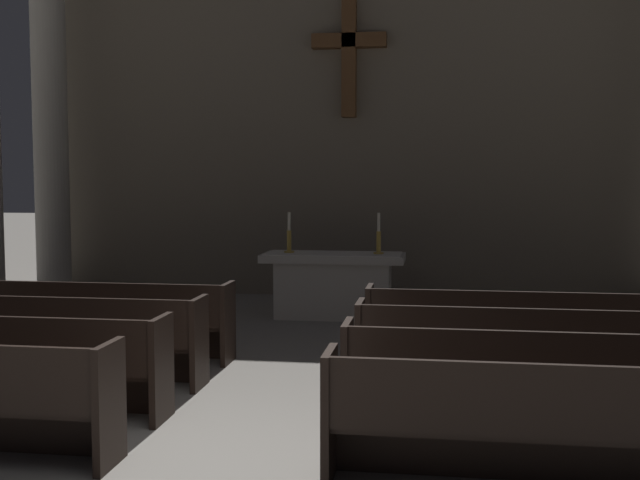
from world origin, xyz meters
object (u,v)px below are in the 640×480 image
pew_left_row_3 (48,338)px  candlestick_right (379,241)px  pew_right_row_2 (547,384)px  altar (333,284)px  column_left_fourth (50,114)px  candlestick_left (289,240)px  pew_right_row_3 (531,354)px  pew_right_row_1 (569,427)px  pew_right_row_4 (519,331)px  pew_left_row_4 (94,319)px

pew_left_row_3 → candlestick_right: candlestick_right is taller
pew_right_row_2 → altar: altar is taller
column_left_fourth → candlestick_left: column_left_fourth is taller
pew_right_row_2 → pew_right_row_3: bearing=90.0°
pew_right_row_2 → pew_right_row_3: size_ratio=1.00×
candlestick_right → column_left_fourth: bearing=168.2°
pew_right_row_1 → pew_right_row_2: (0.00, 1.12, 0.00)m
pew_left_row_3 → column_left_fourth: bearing=116.7°
pew_right_row_1 → altar: (-2.49, 6.54, 0.06)m
column_left_fourth → candlestick_left: bearing=-15.3°
pew_right_row_4 → candlestick_right: size_ratio=5.35×
pew_right_row_4 → candlestick_right: 3.72m
pew_right_row_4 → column_left_fourth: 9.38m
pew_left_row_4 → pew_right_row_1: (4.98, -3.36, 0.00)m
pew_right_row_2 → pew_left_row_3: bearing=167.3°
pew_right_row_2 → candlestick_right: bearing=108.3°
candlestick_right → pew_right_row_4: bearing=-60.6°
pew_right_row_3 → candlestick_right: candlestick_right is taller
pew_right_row_2 → column_left_fourth: 10.62m
pew_left_row_3 → column_left_fourth: size_ratio=0.50×
pew_right_row_1 → pew_left_row_4: bearing=146.0°
pew_right_row_3 → pew_right_row_4: (0.00, 1.12, 0.00)m
pew_left_row_3 → pew_right_row_4: 5.11m
pew_right_row_1 → pew_right_row_3: 2.24m
pew_left_row_4 → pew_right_row_2: bearing=-24.2°
pew_right_row_2 → candlestick_left: (-3.19, 5.42, 0.73)m
pew_right_row_1 → pew_right_row_4: (0.00, 3.36, 0.00)m
pew_right_row_1 → pew_right_row_4: 3.36m
pew_right_row_3 → candlestick_right: bearing=112.6°
altar → candlestick_right: (0.70, 0.00, 0.68)m
pew_right_row_4 → pew_right_row_3: bearing=-90.0°
pew_left_row_3 → pew_right_row_1: size_ratio=1.00×
pew_right_row_1 → column_left_fourth: 11.36m
pew_left_row_3 → pew_right_row_3: 4.98m
pew_left_row_4 → pew_right_row_2: 5.46m
candlestick_right → pew_right_row_3: bearing=-67.4°
pew_left_row_3 → candlestick_right: size_ratio=5.35×
pew_right_row_4 → altar: altar is taller
candlestick_right → pew_left_row_3: bearing=-126.6°
pew_right_row_4 → pew_left_row_4: bearing=180.0°
pew_left_row_3 → pew_left_row_4: (0.00, 1.12, 0.00)m
pew_right_row_1 → pew_right_row_2: size_ratio=1.00×
pew_left_row_4 → pew_right_row_1: same height
pew_right_row_4 → candlestick_left: bearing=135.1°
pew_left_row_4 → candlestick_right: candlestick_right is taller
pew_right_row_3 → altar: bearing=120.1°
altar → pew_right_row_4: bearing=-51.9°
pew_left_row_3 → candlestick_right: (3.19, 4.30, 0.73)m
altar → candlestick_right: size_ratio=3.48×
pew_left_row_4 → pew_right_row_2: same height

